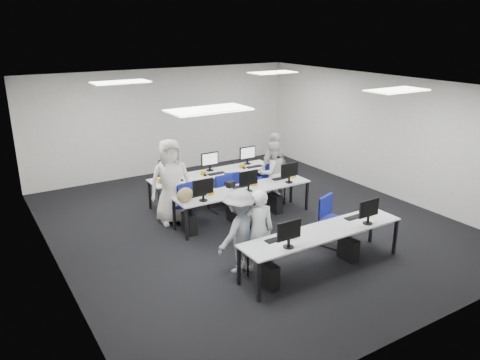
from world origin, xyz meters
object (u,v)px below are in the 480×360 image
chair_6 (220,198)px  chair_7 (265,187)px  chair_0 (253,256)px  chair_2 (180,211)px  photographer (239,231)px  chair_4 (273,192)px  student_1 (272,173)px  student_2 (171,182)px  chair_5 (181,207)px  chair_3 (235,198)px  student_3 (274,167)px  student_0 (258,230)px  desk_mid (244,191)px  desk_front (323,234)px  chair_1 (333,230)px

chair_6 → chair_7: bearing=2.5°
chair_0 → chair_2: (-0.22, 2.59, -0.00)m
photographer → chair_4: bearing=-155.4°
student_1 → student_2: bearing=-0.4°
chair_2 → photographer: bearing=-78.1°
student_2 → chair_5: bearing=16.0°
chair_6 → chair_3: bearing=-15.4°
chair_5 → student_3: (2.49, -0.04, 0.56)m
chair_4 → student_0: bearing=-129.8°
desk_mid → student_2: student_2 is taller
desk_front → chair_1: 1.11m
chair_6 → desk_mid: bearing=-76.7°
chair_2 → chair_5: bearing=66.7°
chair_5 → student_2: 0.69m
chair_2 → student_2: size_ratio=0.44×
chair_7 → student_2: size_ratio=0.53×
chair_5 → chair_6: size_ratio=0.98×
chair_4 → student_3: size_ratio=0.51×
chair_1 → student_3: bearing=60.7°
desk_mid → student_2: (-1.41, 0.72, 0.26)m
chair_4 → student_0: student_0 is taller
student_0 → photographer: bearing=-2.0°
chair_4 → desk_mid: bearing=-155.4°
chair_0 → chair_2: size_ratio=1.02×
student_1 → chair_6: bearing=-6.1°
chair_0 → student_3: bearing=58.1°
desk_front → photographer: size_ratio=2.09×
desk_mid → student_0: size_ratio=2.11×
chair_5 → desk_front: bearing=-79.3°
chair_5 → chair_4: bearing=-14.0°
chair_5 → student_1: size_ratio=0.59×
chair_7 → chair_5: bearing=171.4°
chair_3 → chair_6: size_ratio=0.92×
student_0 → student_2: (-0.42, 2.76, 0.18)m
chair_4 → desk_front: bearing=-110.2°
chair_0 → chair_2: bearing=104.4°
chair_7 → chair_1: bearing=-106.1°
desk_front → chair_5: bearing=109.4°
chair_0 → photographer: 0.56m
desk_front → chair_1: (0.84, 0.62, -0.37)m
chair_1 → photographer: size_ratio=0.64×
student_1 → student_3: size_ratio=0.91×
desk_front → desk_mid: 2.60m
chair_0 → chair_1: (1.90, -0.00, 0.05)m
desk_front → photographer: photographer is taller
chair_2 → student_1: 2.47m
chair_2 → student_0: size_ratio=0.54×
chair_4 → photographer: (-2.47, -2.43, 0.50)m
chair_7 → chair_2: bearing=174.5°
student_2 → photographer: student_2 is taller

